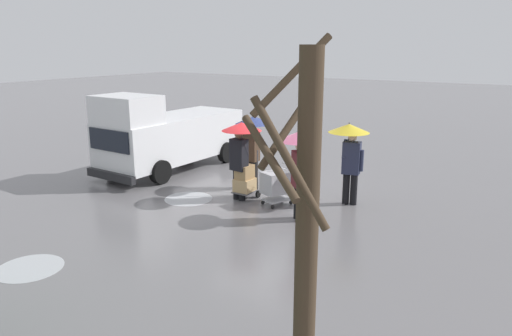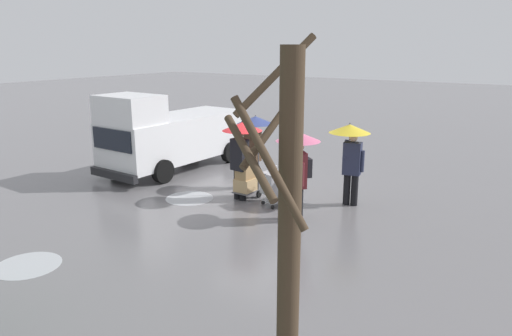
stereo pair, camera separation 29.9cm
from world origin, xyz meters
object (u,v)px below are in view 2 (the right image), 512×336
object	(u,v)px
shopping_cart_vendor	(277,183)
hand_dolly_boxes	(246,180)
pedestrian_far_side	(254,135)
pedestrian_white_side	(351,145)
pedestrian_pink_side	(299,155)
bare_tree_near	(287,234)
cargo_van_parked_right	(171,134)
pedestrian_black_side	(241,142)

from	to	relation	value
shopping_cart_vendor	hand_dolly_boxes	size ratio (longest dim) A/B	0.79
pedestrian_far_side	pedestrian_white_side	bearing A→B (deg)	-177.04
pedestrian_pink_side	bare_tree_near	distance (m)	6.22
shopping_cart_vendor	bare_tree_near	bearing A→B (deg)	121.56
pedestrian_white_side	pedestrian_pink_side	bearing A→B (deg)	70.92
shopping_cart_vendor	pedestrian_white_side	world-z (taller)	pedestrian_white_side
hand_dolly_boxes	pedestrian_white_side	size ratio (longest dim) A/B	0.61
shopping_cart_vendor	pedestrian_far_side	distance (m)	1.86
cargo_van_parked_right	hand_dolly_boxes	size ratio (longest dim) A/B	4.11
shopping_cart_vendor	pedestrian_black_side	xyz separation A→B (m)	(0.99, 0.21, 1.02)
hand_dolly_boxes	bare_tree_near	size ratio (longest dim) A/B	0.32
pedestrian_pink_side	pedestrian_white_side	bearing A→B (deg)	-109.08
hand_dolly_boxes	pedestrian_white_side	world-z (taller)	pedestrian_white_side
hand_dolly_boxes	pedestrian_black_side	xyz separation A→B (m)	(0.04, 0.14, 1.05)
cargo_van_parked_right	pedestrian_far_side	xyz separation A→B (m)	(-3.53, 0.34, 0.41)
cargo_van_parked_right	pedestrian_far_side	distance (m)	3.57
pedestrian_far_side	bare_tree_near	bearing A→B (deg)	125.87
pedestrian_far_side	bare_tree_near	world-z (taller)	bare_tree_near
pedestrian_black_side	pedestrian_far_side	world-z (taller)	same
pedestrian_black_side	bare_tree_near	distance (m)	7.66
cargo_van_parked_right	pedestrian_far_side	size ratio (longest dim) A/B	2.52
cargo_van_parked_right	shopping_cart_vendor	distance (m)	5.02
cargo_van_parked_right	shopping_cart_vendor	world-z (taller)	cargo_van_parked_right
pedestrian_pink_side	pedestrian_black_side	xyz separation A→B (m)	(1.95, -0.46, 0.01)
pedestrian_white_side	bare_tree_near	bearing A→B (deg)	107.39
hand_dolly_boxes	pedestrian_far_side	xyz separation A→B (m)	(0.34, -0.93, 1.05)
hand_dolly_boxes	shopping_cart_vendor	bearing A→B (deg)	-175.93
shopping_cart_vendor	bare_tree_near	distance (m)	7.41
hand_dolly_boxes	pedestrian_black_side	world-z (taller)	pedestrian_black_side
cargo_van_parked_right	shopping_cart_vendor	bearing A→B (deg)	165.92
hand_dolly_boxes	pedestrian_pink_side	world-z (taller)	pedestrian_pink_side
shopping_cart_vendor	hand_dolly_boxes	bearing A→B (deg)	4.07
shopping_cart_vendor	pedestrian_black_side	bearing A→B (deg)	11.73
pedestrian_black_side	pedestrian_white_side	world-z (taller)	same
pedestrian_white_side	pedestrian_far_side	distance (m)	2.84
pedestrian_white_side	shopping_cart_vendor	bearing A→B (deg)	33.33
pedestrian_pink_side	pedestrian_far_side	distance (m)	2.73
pedestrian_pink_side	pedestrian_black_side	size ratio (longest dim) A/B	1.00
pedestrian_black_side	shopping_cart_vendor	bearing A→B (deg)	-168.27
pedestrian_white_side	bare_tree_near	xyz separation A→B (m)	(-2.25, 7.18, 0.57)
pedestrian_far_side	shopping_cart_vendor	bearing A→B (deg)	146.26
shopping_cart_vendor	pedestrian_black_side	world-z (taller)	pedestrian_black_side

